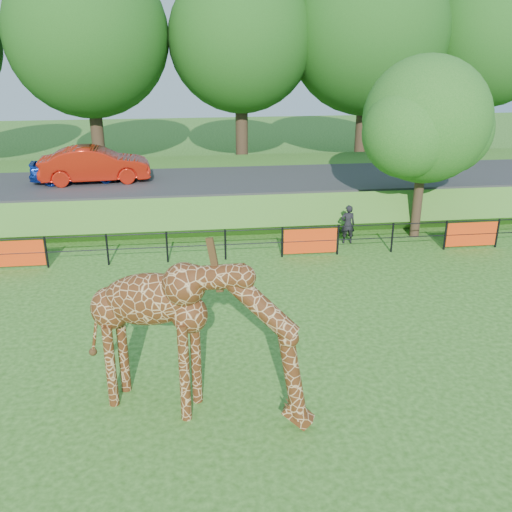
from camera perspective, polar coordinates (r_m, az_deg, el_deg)
The scene contains 10 objects.
ground at distance 12.88m, azimuth -0.35°, elevation -13.43°, with size 90.00×90.00×0.00m, color #265415.
giraffe at distance 11.48m, azimuth -6.03°, elevation -8.18°, with size 4.80×0.88×3.43m, color #502810, non-canonical shape.
perimeter_fence at distance 19.76m, azimuth -3.09°, elevation 1.14°, with size 28.07×0.10×1.10m, color black, non-canonical shape.
embankment at distance 26.90m, azimuth -4.27°, elevation 6.79°, with size 40.00×9.00×1.30m, color #265415.
road at distance 25.27m, azimuth -4.13°, elevation 7.51°, with size 40.00×5.00×0.12m, color #28282A.
car_blue at distance 25.86m, azimuth -17.56°, elevation 8.50°, with size 1.51×3.76×1.28m, color #1539AD.
car_red at distance 25.55m, azimuth -15.79°, elevation 8.80°, with size 1.60×4.57×1.51m, color red.
visitor at distance 21.56m, azimuth 9.16°, elevation 3.15°, with size 0.54×0.35×1.48m, color black.
tree_east at distance 22.22m, azimuth 16.81°, elevation 12.47°, with size 5.40×4.71×6.76m.
bg_tree_line at distance 32.68m, azimuth -1.72°, elevation 20.98°, with size 37.30×8.80×11.82m.
Camera 1 is at (-1.23, -10.53, 7.32)m, focal length 40.00 mm.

